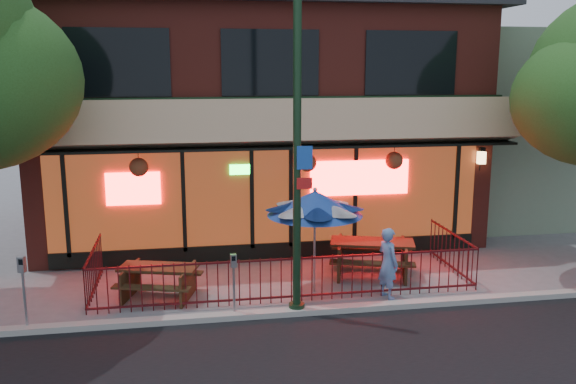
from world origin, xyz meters
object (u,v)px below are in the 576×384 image
picnic_table_left (159,277)px  parking_meter_far (23,281)px  patio_umbrella (315,203)px  pedestrian (388,263)px  picnic_table_right (372,253)px  street_light (297,159)px  parking_meter_near (234,275)px

picnic_table_left → parking_meter_far: size_ratio=1.33×
picnic_table_left → patio_umbrella: 3.72m
parking_meter_far → picnic_table_left: bearing=29.0°
pedestrian → picnic_table_right: bearing=-24.3°
patio_umbrella → pedestrian: bearing=-22.0°
street_light → picnic_table_right: (2.19, 1.98, -2.60)m
picnic_table_right → pedestrian: pedestrian is taller
street_light → picnic_table_right: size_ratio=3.03×
street_light → picnic_table_left: 4.09m
parking_meter_near → parking_meter_far: (-3.92, -0.00, 0.11)m
picnic_table_left → picnic_table_right: 5.01m
street_light → picnic_table_right: bearing=42.0°
parking_meter_near → parking_meter_far: 3.92m
patio_umbrella → pedestrian: 2.03m
street_light → pedestrian: bearing=13.6°
pedestrian → street_light: bearing=83.6°
picnic_table_left → pedestrian: pedestrian is taller
picnic_table_left → patio_umbrella: bearing=-3.9°
pedestrian → patio_umbrella: bearing=48.0°
picnic_table_left → parking_meter_far: bearing=-151.0°
picnic_table_left → picnic_table_right: bearing=7.4°
picnic_table_left → pedestrian: size_ratio=1.25×
pedestrian → parking_meter_near: (-3.35, -0.50, 0.11)m
patio_umbrella → parking_meter_near: patio_umbrella is taller
parking_meter_near → patio_umbrella: bearing=30.6°
pedestrian → parking_meter_near: pedestrian is taller
pedestrian → parking_meter_far: pedestrian is taller
street_light → parking_meter_far: street_light is taller
street_light → parking_meter_near: 2.59m
parking_meter_far → street_light: bearing=-0.0°
pedestrian → parking_meter_near: bearing=78.5°
picnic_table_left → street_light: bearing=-25.7°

